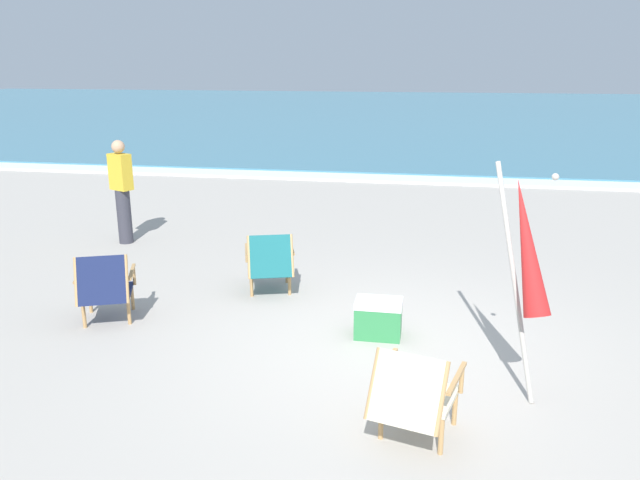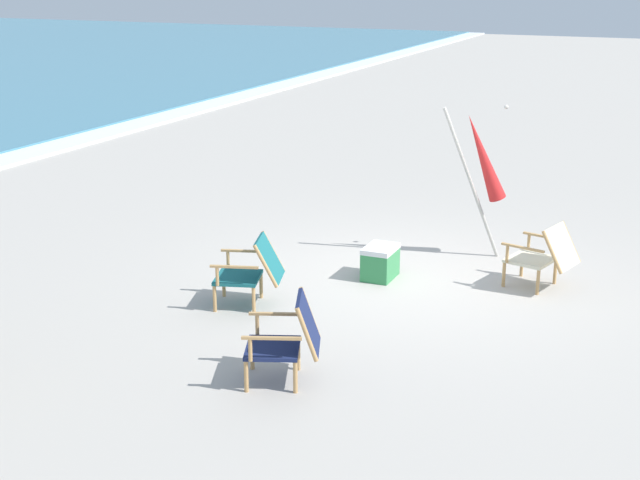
{
  "view_description": "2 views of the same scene",
  "coord_description": "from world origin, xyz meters",
  "px_view_note": "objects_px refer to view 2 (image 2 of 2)",
  "views": [
    {
      "loc": [
        0.37,
        -5.71,
        2.82
      ],
      "look_at": [
        -1.03,
        2.12,
        0.5
      ],
      "focal_mm": 35.0,
      "sensor_mm": 36.0,
      "label": 1
    },
    {
      "loc": [
        -9.72,
        -3.07,
        3.63
      ],
      "look_at": [
        -1.4,
        0.58,
        0.82
      ],
      "focal_mm": 50.0,
      "sensor_mm": 36.0,
      "label": 2
    }
  ],
  "objects_px": {
    "cooler_box": "(380,262)",
    "beach_chair_mid_center": "(545,254)",
    "beach_chair_front_right": "(289,337)",
    "umbrella_furled_red": "(483,159)",
    "beach_chair_front_left": "(252,269)"
  },
  "relations": [
    {
      "from": "cooler_box",
      "to": "beach_chair_front_left",
      "type": "bearing_deg",
      "value": 145.34
    },
    {
      "from": "umbrella_furled_red",
      "to": "cooler_box",
      "type": "height_order",
      "value": "umbrella_furled_red"
    },
    {
      "from": "beach_chair_front_left",
      "to": "beach_chair_mid_center",
      "type": "xyz_separation_m",
      "value": [
        1.85,
        -2.86,
        -0.0
      ]
    },
    {
      "from": "beach_chair_front_left",
      "to": "beach_chair_mid_center",
      "type": "bearing_deg",
      "value": -57.08
    },
    {
      "from": "beach_chair_mid_center",
      "to": "umbrella_furled_red",
      "type": "height_order",
      "value": "umbrella_furled_red"
    },
    {
      "from": "beach_chair_mid_center",
      "to": "beach_chair_front_right",
      "type": "bearing_deg",
      "value": 153.84
    },
    {
      "from": "cooler_box",
      "to": "umbrella_furled_red",
      "type": "bearing_deg",
      "value": -34.46
    },
    {
      "from": "umbrella_furled_red",
      "to": "cooler_box",
      "type": "bearing_deg",
      "value": 145.54
    },
    {
      "from": "beach_chair_front_left",
      "to": "cooler_box",
      "type": "distance_m",
      "value": 1.75
    },
    {
      "from": "cooler_box",
      "to": "beach_chair_mid_center",
      "type": "bearing_deg",
      "value": -77.24
    },
    {
      "from": "beach_chair_front_left",
      "to": "beach_chair_front_right",
      "type": "relative_size",
      "value": 1.05
    },
    {
      "from": "beach_chair_front_right",
      "to": "beach_chair_mid_center",
      "type": "relative_size",
      "value": 0.95
    },
    {
      "from": "beach_chair_front_left",
      "to": "cooler_box",
      "type": "relative_size",
      "value": 1.79
    },
    {
      "from": "beach_chair_front_right",
      "to": "umbrella_furled_red",
      "type": "relative_size",
      "value": 0.42
    },
    {
      "from": "beach_chair_front_left",
      "to": "umbrella_furled_red",
      "type": "height_order",
      "value": "umbrella_furled_red"
    }
  ]
}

